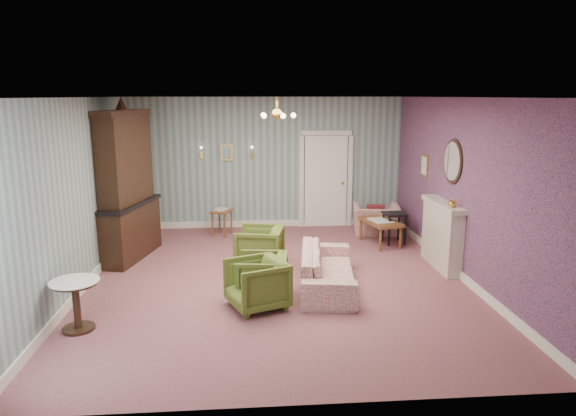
{
  "coord_description": "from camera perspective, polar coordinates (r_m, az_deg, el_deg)",
  "views": [
    {
      "loc": [
        -0.47,
        -7.94,
        2.93
      ],
      "look_at": [
        0.2,
        0.4,
        1.1
      ],
      "focal_mm": 32.21,
      "sensor_mm": 36.0,
      "label": 1
    }
  ],
  "objects": [
    {
      "name": "sconce_left",
      "position": [
        11.49,
        -9.52,
        6.02
      ],
      "size": [
        0.16,
        0.12,
        0.3
      ],
      "primitive_type": null,
      "color": "gold",
      "rests_on": "wall_back"
    },
    {
      "name": "wall_back",
      "position": [
        11.54,
        -2.24,
        4.96
      ],
      "size": [
        6.0,
        0.0,
        6.0
      ],
      "primitive_type": "plane",
      "rotation": [
        1.57,
        0.0,
        0.0
      ],
      "color": "slate",
      "rests_on": "ground"
    },
    {
      "name": "wall_left",
      "position": [
        8.46,
        -21.92,
        1.37
      ],
      "size": [
        0.0,
        7.0,
        7.0
      ],
      "primitive_type": "plane",
      "rotation": [
        1.57,
        0.0,
        1.57
      ],
      "color": "slate",
      "rests_on": "ground"
    },
    {
      "name": "wingback_chair",
      "position": [
        11.26,
        9.7,
        -0.71
      ],
      "size": [
        1.05,
        0.77,
        0.84
      ],
      "primitive_type": "imported",
      "rotation": [
        0.0,
        0.0,
        2.98
      ],
      "color": "#9A3E48",
      "rests_on": "floor"
    },
    {
      "name": "sconce_right",
      "position": [
        11.45,
        -4.0,
        6.14
      ],
      "size": [
        0.16,
        0.12,
        0.3
      ],
      "primitive_type": null,
      "color": "gold",
      "rests_on": "wall_back"
    },
    {
      "name": "coffee_table",
      "position": [
        10.49,
        10.12,
        -2.66
      ],
      "size": [
        0.77,
        1.08,
        0.5
      ],
      "primitive_type": null,
      "rotation": [
        0.0,
        0.0,
        0.25
      ],
      "color": "brown",
      "rests_on": "floor"
    },
    {
      "name": "nesting_table",
      "position": [
        11.08,
        -7.31,
        -1.5
      ],
      "size": [
        0.5,
        0.56,
        0.6
      ],
      "primitive_type": null,
      "rotation": [
        0.0,
        0.0,
        -0.38
      ],
      "color": "brown",
      "rests_on": "floor"
    },
    {
      "name": "side_table_black",
      "position": [
        10.61,
        11.62,
        -2.2
      ],
      "size": [
        0.46,
        0.46,
        0.63
      ],
      "primitive_type": null,
      "rotation": [
        0.0,
        0.0,
        0.11
      ],
      "color": "black",
      "rests_on": "floor"
    },
    {
      "name": "wall_right",
      "position": [
        8.79,
        18.74,
        1.99
      ],
      "size": [
        0.0,
        7.0,
        7.0
      ],
      "primitive_type": "plane",
      "rotation": [
        1.57,
        0.0,
        -1.57
      ],
      "color": "slate",
      "rests_on": "ground"
    },
    {
      "name": "wall_right_floral",
      "position": [
        8.79,
        18.65,
        1.99
      ],
      "size": [
        0.0,
        7.0,
        7.0
      ],
      "primitive_type": "plane",
      "rotation": [
        1.57,
        0.0,
        -1.57
      ],
      "color": "#AE5775",
      "rests_on": "ground"
    },
    {
      "name": "chandelier",
      "position": [
        7.96,
        -1.22,
        10.18
      ],
      "size": [
        0.56,
        0.56,
        0.36
      ],
      "primitive_type": null,
      "color": "gold",
      "rests_on": "ceiling"
    },
    {
      "name": "pedestal_table",
      "position": [
        7.16,
        -22.31,
        -9.9
      ],
      "size": [
        0.63,
        0.63,
        0.67
      ],
      "primitive_type": null,
      "rotation": [
        0.0,
        0.0,
        0.04
      ],
      "color": "black",
      "rests_on": "floor"
    },
    {
      "name": "fireplace",
      "position": [
        9.28,
        16.62,
        -2.85
      ],
      "size": [
        0.3,
        1.4,
        1.16
      ],
      "primitive_type": null,
      "color": "beige",
      "rests_on": "floor"
    },
    {
      "name": "wall_front",
      "position": [
        4.7,
        1.41,
        -6.0
      ],
      "size": [
        6.0,
        0.0,
        6.0
      ],
      "primitive_type": "plane",
      "rotation": [
        -1.57,
        0.0,
        0.0
      ],
      "color": "slate",
      "rests_on": "ground"
    },
    {
      "name": "ceiling",
      "position": [
        7.95,
        -1.23,
        12.12
      ],
      "size": [
        7.0,
        7.0,
        0.0
      ],
      "primitive_type": "plane",
      "rotation": [
        3.14,
        0.0,
        0.0
      ],
      "color": "white",
      "rests_on": "ground"
    },
    {
      "name": "framed_print",
      "position": [
        10.37,
        14.87,
        4.55
      ],
      "size": [
        0.04,
        0.34,
        0.42
      ],
      "primitive_type": null,
      "color": "gold",
      "rests_on": "wall_right"
    },
    {
      "name": "olive_chair_a",
      "position": [
        7.29,
        -3.47,
        -8.13
      ],
      "size": [
        0.92,
        0.95,
        0.77
      ],
      "primitive_type": "imported",
      "rotation": [
        0.0,
        0.0,
        -1.19
      ],
      "color": "#536322",
      "rests_on": "floor"
    },
    {
      "name": "oval_mirror",
      "position": [
        9.08,
        17.7,
        4.93
      ],
      "size": [
        0.04,
        0.76,
        0.84
      ],
      "primitive_type": null,
      "color": "white",
      "rests_on": "wall_right"
    },
    {
      "name": "door",
      "position": [
        11.68,
        4.18,
        3.19
      ],
      "size": [
        1.12,
        0.12,
        2.16
      ],
      "primitive_type": null,
      "color": "white",
      "rests_on": "floor"
    },
    {
      "name": "olive_chair_c",
      "position": [
        8.96,
        -3.18,
        -4.12
      ],
      "size": [
        0.86,
        0.9,
        0.79
      ],
      "primitive_type": "imported",
      "rotation": [
        0.0,
        0.0,
        -1.78
      ],
      "color": "#536322",
      "rests_on": "floor"
    },
    {
      "name": "dresser",
      "position": [
        9.72,
        -17.53,
        2.85
      ],
      "size": [
        0.97,
        1.8,
        2.85
      ],
      "primitive_type": null,
      "rotation": [
        0.0,
        0.0,
        -0.23
      ],
      "color": "black",
      "rests_on": "floor"
    },
    {
      "name": "sofa_chintz",
      "position": [
        8.07,
        4.42,
        -5.97
      ],
      "size": [
        0.85,
        2.11,
        0.8
      ],
      "primitive_type": "imported",
      "rotation": [
        0.0,
        0.0,
        1.44
      ],
      "color": "#9A3E48",
      "rests_on": "floor"
    },
    {
      "name": "burgundy_cushion",
      "position": [
        11.1,
        9.65,
        -0.6
      ],
      "size": [
        0.41,
        0.28,
        0.39
      ],
      "primitive_type": "cube",
      "rotation": [
        0.17,
        0.0,
        -0.35
      ],
      "color": "maroon",
      "rests_on": "wingback_chair"
    },
    {
      "name": "olive_chair_b",
      "position": [
        7.61,
        -2.9,
        -7.37
      ],
      "size": [
        0.75,
        0.79,
        0.73
      ],
      "primitive_type": "imported",
      "rotation": [
        0.0,
        0.0,
        -1.69
      ],
      "color": "#536322",
      "rests_on": "floor"
    },
    {
      "name": "gilt_mirror_back",
      "position": [
        11.47,
        -6.76,
        6.1
      ],
      "size": [
        0.28,
        0.06,
        0.36
      ],
      "primitive_type": null,
      "color": "gold",
      "rests_on": "wall_back"
    },
    {
      "name": "mantel_vase",
      "position": [
        8.77,
        17.69,
        0.59
      ],
      "size": [
        0.15,
        0.15,
        0.15
      ],
      "primitive_type": "imported",
      "color": "gold",
      "rests_on": "fireplace"
    },
    {
      "name": "floor",
      "position": [
        8.48,
        -1.14,
        -7.89
      ],
      "size": [
        7.0,
        7.0,
        0.0
      ],
      "primitive_type": "plane",
      "color": "#884F53",
      "rests_on": "ground"
    }
  ]
}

